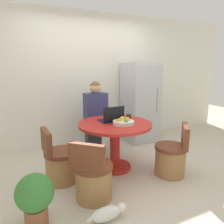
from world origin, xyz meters
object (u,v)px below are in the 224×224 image
chair_near_right_corner (172,158)px  laptop (112,118)px  dining_table (115,135)px  person_seated (95,114)px  chair_left_side (60,164)px  refrigerator (140,103)px  fruit_bowl (124,122)px  cat (108,213)px  chair_near_left_corner (93,179)px  potted_plant (35,196)px

chair_near_right_corner → laptop: (-0.66, 0.64, 0.52)m
dining_table → person_seated: (-0.02, 0.78, 0.18)m
chair_left_side → laptop: size_ratio=2.20×
refrigerator → chair_left_side: 2.24m
fruit_bowl → cat: fruit_bowl is taller
refrigerator → fruit_bowl: refrigerator is taller
cat → fruit_bowl: bearing=54.3°
chair_near_left_corner → laptop: 1.06m
dining_table → chair_left_side: 0.89m
chair_near_right_corner → refrigerator: bearing=-156.4°
refrigerator → fruit_bowl: (-1.01, -1.09, -0.05)m
person_seated → fruit_bowl: person_seated is taller
chair_near_left_corner → fruit_bowl: bearing=-99.9°
laptop → fruit_bowl: (0.08, -0.23, -0.01)m
dining_table → person_seated: bearing=91.1°
chair_near_right_corner → chair_left_side: size_ratio=1.00×
dining_table → laptop: laptop is taller
chair_near_right_corner → fruit_bowl: 0.88m
refrigerator → chair_left_side: size_ratio=2.14×
person_seated → refrigerator: bearing=-170.2°
chair_near_right_corner → laptop: bearing=-94.7°
fruit_bowl → cat: (-0.68, -0.90, -0.69)m
chair_left_side → cat: chair_left_side is taller
dining_table → fruit_bowl: bearing=-57.6°
fruit_bowl → potted_plant: size_ratio=0.58×
person_seated → laptop: 0.68m
refrigerator → chair_near_left_corner: size_ratio=2.14×
dining_table → person_seated: person_seated is taller
chair_left_side → laptop: 1.00m
refrigerator → chair_near_right_corner: bearing=-105.9°
chair_left_side → cat: 1.05m
chair_near_left_corner → fruit_bowl: fruit_bowl is taller
cat → laptop: bearing=63.5°
fruit_bowl → cat: size_ratio=0.72×
chair_left_side → cat: bearing=-167.4°
chair_near_left_corner → laptop: (0.59, 0.71, 0.52)m
dining_table → chair_near_left_corner: chair_near_left_corner is taller
refrigerator → chair_near_right_corner: 1.67m
laptop → refrigerator: bearing=-141.6°
person_seated → potted_plant: bearing=50.6°
cat → dining_table: bearing=61.0°
chair_near_left_corner → person_seated: person_seated is taller
chair_left_side → chair_near_right_corner: bearing=-110.4°
refrigerator → potted_plant: refrigerator is taller
potted_plant → laptop: bearing=33.9°
chair_left_side → potted_plant: (-0.42, -0.73, 0.05)m
chair_left_side → potted_plant: 0.85m
cat → chair_near_right_corner: bearing=22.4°
dining_table → fruit_bowl: size_ratio=3.53×
person_seated → potted_plant: 2.02m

